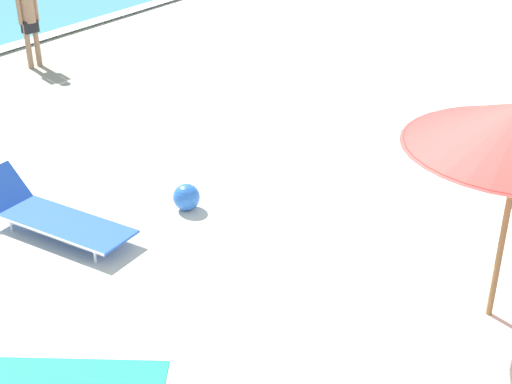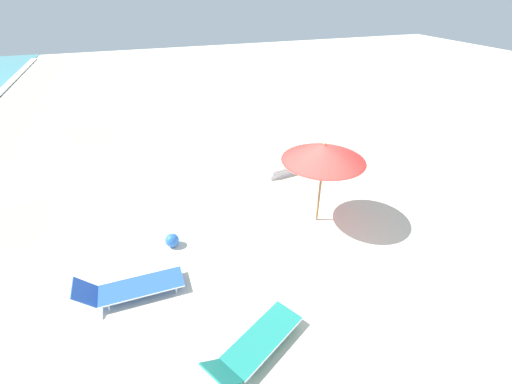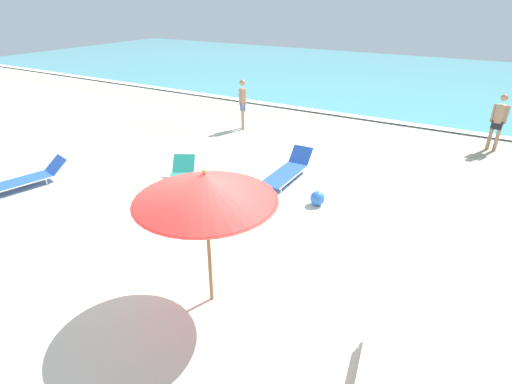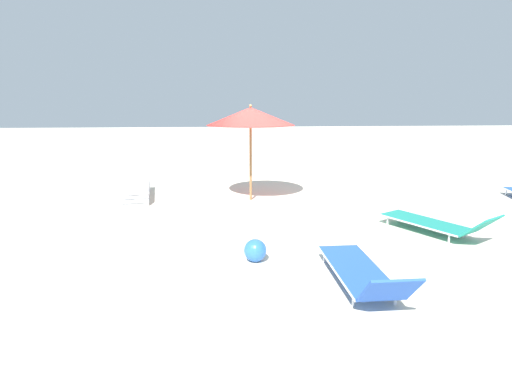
# 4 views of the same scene
# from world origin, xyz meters

# --- Properties ---
(ground_plane) EXTENTS (60.00, 60.00, 0.16)m
(ground_plane) POSITION_xyz_m (0.00, 0.01, -0.08)
(ground_plane) COLOR beige
(beach_umbrella) EXTENTS (2.08, 2.08, 2.28)m
(beach_umbrella) POSITION_xyz_m (0.47, -0.67, 2.00)
(beach_umbrella) COLOR olive
(beach_umbrella) RESTS_ON ground_plane
(lounger_stack) EXTENTS (0.90, 1.99, 0.32)m
(lounger_stack) POSITION_xyz_m (3.29, -1.15, 0.16)
(lounger_stack) COLOR white
(lounger_stack) RESTS_ON ground_plane
(sun_lounger_under_umbrella) EXTENTS (1.51, 2.05, 0.56)m
(sun_lounger_under_umbrella) POSITION_xyz_m (-2.67, 2.21, 0.22)
(sun_lounger_under_umbrella) COLOR #1E8475
(sun_lounger_under_umbrella) RESTS_ON ground_plane
(sun_lounger_near_water_left) EXTENTS (0.64, 2.08, 0.59)m
(sun_lounger_near_water_left) POSITION_xyz_m (-0.60, 4.20, 0.22)
(sun_lounger_near_water_left) COLOR blue
(sun_lounger_near_water_left) RESTS_ON ground_plane
(beach_ball) EXTENTS (0.34, 0.34, 0.34)m
(beach_ball) POSITION_xyz_m (0.68, 3.18, 0.17)
(beach_ball) COLOR blue
(beach_ball) RESTS_ON ground_plane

